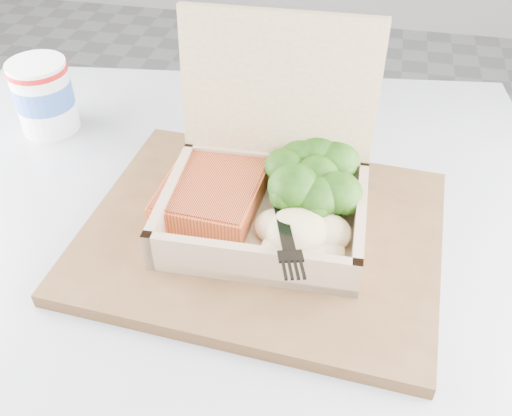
% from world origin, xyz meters
% --- Properties ---
extents(floor, '(4.00, 4.00, 0.00)m').
position_xyz_m(floor, '(0.00, 0.00, 0.00)').
color(floor, '#98989D').
rests_on(floor, ground).
extents(cafe_table, '(0.89, 0.89, 0.73)m').
position_xyz_m(cafe_table, '(0.05, -0.35, 0.54)').
color(cafe_table, black).
rests_on(cafe_table, floor).
extents(serving_tray, '(0.39, 0.32, 0.02)m').
position_xyz_m(serving_tray, '(0.10, -0.32, 0.74)').
color(serving_tray, brown).
rests_on(serving_tray, cafe_table).
extents(takeout_container, '(0.21, 0.19, 0.20)m').
position_xyz_m(takeout_container, '(0.10, -0.29, 0.79)').
color(takeout_container, tan).
rests_on(takeout_container, serving_tray).
extents(salmon_fillet, '(0.11, 0.14, 0.03)m').
position_xyz_m(salmon_fillet, '(0.04, -0.30, 0.77)').
color(salmon_fillet, '#D25829').
rests_on(salmon_fillet, takeout_container).
extents(broccoli_pile, '(0.13, 0.13, 0.05)m').
position_xyz_m(broccoli_pile, '(0.15, -0.27, 0.78)').
color(broccoli_pile, '#306516').
rests_on(broccoli_pile, takeout_container).
extents(mashed_potatoes, '(0.10, 0.09, 0.04)m').
position_xyz_m(mashed_potatoes, '(0.14, -0.35, 0.77)').
color(mashed_potatoes, beige).
rests_on(mashed_potatoes, takeout_container).
extents(plastic_fork, '(0.06, 0.16, 0.03)m').
position_xyz_m(plastic_fork, '(0.12, -0.33, 0.79)').
color(plastic_fork, black).
rests_on(plastic_fork, mashed_potatoes).
extents(paper_cup, '(0.08, 0.08, 0.10)m').
position_xyz_m(paper_cup, '(-0.23, -0.16, 0.78)').
color(paper_cup, white).
rests_on(paper_cup, cafe_table).
extents(receipt, '(0.10, 0.16, 0.00)m').
position_xyz_m(receipt, '(0.04, -0.11, 0.73)').
color(receipt, silver).
rests_on(receipt, cafe_table).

